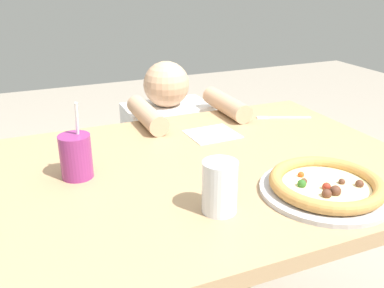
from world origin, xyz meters
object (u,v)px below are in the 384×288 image
object	(u,v)px
water_cup_clear	(220,186)
diner_seated	(169,172)
fork	(281,118)
drink_cup_colored	(76,156)
pizza_near	(326,186)

from	to	relation	value
water_cup_clear	diner_seated	bearing A→B (deg)	77.67
diner_seated	fork	bearing A→B (deg)	-47.92
drink_cup_colored	diner_seated	bearing A→B (deg)	50.28
drink_cup_colored	fork	xyz separation A→B (m)	(0.78, 0.19, -0.06)
water_cup_clear	fork	size ratio (longest dim) A/B	0.63
fork	diner_seated	bearing A→B (deg)	132.08
pizza_near	diner_seated	distance (m)	0.95
pizza_near	fork	distance (m)	0.58
pizza_near	drink_cup_colored	bearing A→B (deg)	148.68
pizza_near	diner_seated	xyz separation A→B (m)	(-0.09, 0.88, -0.34)
water_cup_clear	diner_seated	world-z (taller)	diner_seated
water_cup_clear	drink_cup_colored	bearing A→B (deg)	131.47
drink_cup_colored	fork	world-z (taller)	drink_cup_colored
pizza_near	water_cup_clear	world-z (taller)	water_cup_clear
pizza_near	drink_cup_colored	distance (m)	0.64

